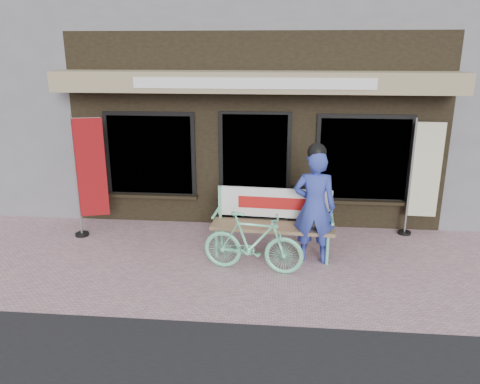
# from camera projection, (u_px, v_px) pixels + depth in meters

# --- Properties ---
(ground) EXTENTS (70.00, 70.00, 0.00)m
(ground) POSITION_uv_depth(u_px,v_px,m) (246.00, 270.00, 7.26)
(ground) COLOR #C999A5
(ground) RESTS_ON ground
(storefront) EXTENTS (7.00, 6.77, 6.00)m
(storefront) POSITION_uv_depth(u_px,v_px,m) (263.00, 62.00, 11.11)
(storefront) COLOR black
(storefront) RESTS_ON ground
(bench) EXTENTS (2.04, 0.64, 1.09)m
(bench) POSITION_uv_depth(u_px,v_px,m) (273.00, 217.00, 7.70)
(bench) COLOR #70DBAB
(bench) RESTS_ON ground
(person) EXTENTS (0.70, 0.50, 1.94)m
(person) POSITION_uv_depth(u_px,v_px,m) (314.00, 205.00, 7.31)
(person) COLOR #3040A6
(person) RESTS_ON ground
(bicycle) EXTENTS (1.61, 0.67, 0.94)m
(bicycle) POSITION_uv_depth(u_px,v_px,m) (253.00, 242.00, 7.11)
(bicycle) COLOR #70DBAB
(bicycle) RESTS_ON ground
(nobori_red) EXTENTS (0.66, 0.32, 2.23)m
(nobori_red) POSITION_uv_depth(u_px,v_px,m) (89.00, 174.00, 8.31)
(nobori_red) COLOR gray
(nobori_red) RESTS_ON ground
(nobori_cream) EXTENTS (0.63, 0.24, 2.15)m
(nobori_cream) POSITION_uv_depth(u_px,v_px,m) (423.00, 176.00, 8.33)
(nobori_cream) COLOR gray
(nobori_cream) RESTS_ON ground
(menu_stand) EXTENTS (0.43, 0.11, 0.86)m
(menu_stand) POSITION_uv_depth(u_px,v_px,m) (299.00, 208.00, 8.74)
(menu_stand) COLOR black
(menu_stand) RESTS_ON ground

